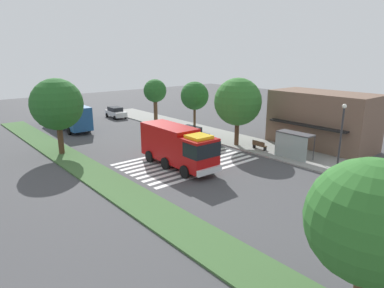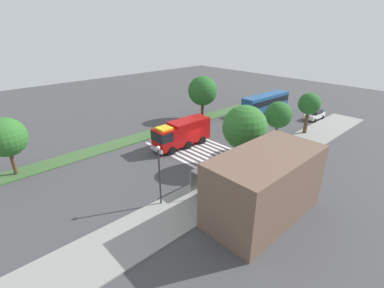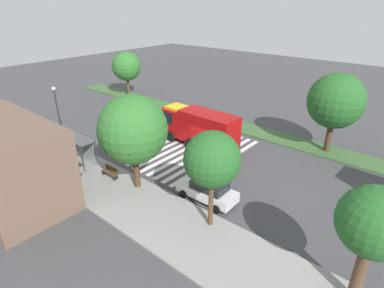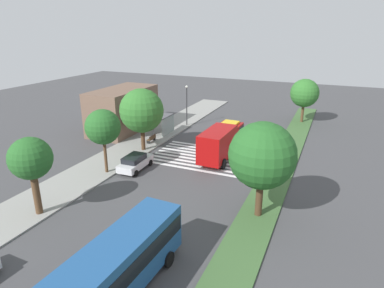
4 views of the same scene
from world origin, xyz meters
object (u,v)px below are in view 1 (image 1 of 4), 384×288
Objects in this scene: sidewalk_tree_center at (238,102)px; street_lamp at (341,133)px; fire_truck at (179,146)px; parked_car_west at (116,112)px; bench_near_shelter at (259,145)px; median_tree_west at (370,221)px; bus_stop_shelter at (293,140)px; sidewalk_tree_west at (195,96)px; sidewalk_tree_far_west at (155,91)px; median_tree_far_west at (57,105)px; parked_car_mid at (191,133)px; transit_bus at (67,113)px.

street_lamp is at bearing -1.94° from sidewalk_tree_center.
sidewalk_tree_center is at bearing 101.15° from fire_truck.
parked_car_west is 0.75× the size of street_lamp.
median_tree_west is (17.72, -16.53, 4.01)m from bench_near_shelter.
bus_stop_shelter is at bearing 63.56° from fire_truck.
fire_truck is 13.66m from street_lamp.
sidewalk_tree_center is at bearing 141.99° from median_tree_west.
sidewalk_tree_west is at bearing 180.00° from sidewalk_tree_center.
fire_truck is 1.97× the size of parked_car_west.
sidewalk_tree_west is (-8.80, 9.36, 2.85)m from fire_truck.
street_lamp reaches higher than fire_truck.
median_tree_far_west is at bearing -67.44° from sidewalk_tree_far_west.
sidewalk_tree_far_west is 17.37m from median_tree_far_west.
bench_near_shelter is at bearing 174.38° from street_lamp.
median_tree_west is at bearing -30.08° from sidewalk_tree_west.
parked_car_west is 46.72m from median_tree_west.
sidewalk_tree_west reaches higher than bench_near_shelter.
sidewalk_tree_west reaches higher than sidewalk_tree_far_west.
median_tree_far_west is (-10.83, -6.68, 3.08)m from fire_truck.
bench_near_shelter is 0.21× the size of median_tree_far_west.
parked_car_mid is 0.77× the size of street_lamp.
bench_near_shelter is at bearing -179.97° from bus_stop_shelter.
sidewalk_tree_far_west reaches higher than parked_car_west.
street_lamp reaches higher than parked_car_west.
bench_near_shelter is (-4.00, -0.00, -1.30)m from bus_stop_shelter.
median_tree_west is at bearing 0.00° from median_tree_far_west.
median_tree_far_west is (-2.03, -16.04, 0.23)m from sidewalk_tree_west.
sidewalk_tree_center is (5.25, 2.20, 4.08)m from parked_car_mid.
transit_bus is 1.99× the size of street_lamp.
fire_truck reaches higher than bus_stop_shelter.
parked_car_west is (-25.57, 7.16, -1.16)m from fire_truck.
transit_bus is at bearing -70.15° from parked_car_west.
median_tree_far_west is at bearing -119.85° from sidewalk_tree_center.
street_lamp is at bearing -1.21° from sidewalk_tree_west.
bus_stop_shelter is 2.19× the size of bench_near_shelter.
transit_bus is 12.39m from sidewalk_tree_far_west.
sidewalk_tree_center reaches higher than sidewalk_tree_far_west.
sidewalk_tree_center is at bearing 178.06° from street_lamp.
bus_stop_shelter is at bearing 0.03° from bench_near_shelter.
sidewalk_tree_center reaches higher than bus_stop_shelter.
fire_truck is at bearing -138.67° from street_lamp.
street_lamp is at bearing 5.57° from parked_car_west.
fire_truck is at bearing -117.72° from bus_stop_shelter.
bus_stop_shelter is 5.38m from street_lamp.
median_tree_west is (8.71, -15.64, 0.95)m from street_lamp.
sidewalk_tree_far_west reaches higher than transit_bus.
sidewalk_tree_center is (-6.80, -0.49, 3.03)m from bus_stop_shelter.
street_lamp is 0.91× the size of sidewalk_tree_west.
sidewalk_tree_center reaches higher than street_lamp.
fire_truck is at bearing -12.95° from parked_car_west.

